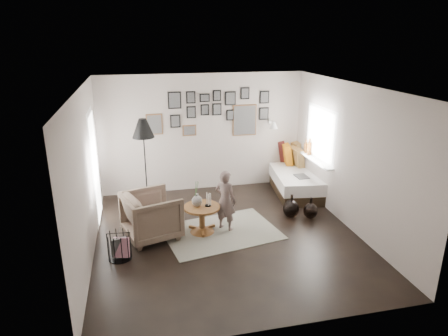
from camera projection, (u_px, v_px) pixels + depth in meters
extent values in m
plane|color=black|center=(228.00, 236.00, 7.03)|extent=(4.80, 4.80, 0.00)
plane|color=#AB9F96|center=(203.00, 133.00, 8.84)|extent=(4.50, 0.00, 4.50)
plane|color=#AB9F96|center=(278.00, 233.00, 4.40)|extent=(4.50, 0.00, 4.50)
plane|color=#AB9F96|center=(86.00, 176.00, 6.15)|extent=(0.00, 4.80, 4.80)
plane|color=#AB9F96|center=(351.00, 157.00, 7.09)|extent=(0.00, 4.80, 4.80)
plane|color=white|center=(228.00, 87.00, 6.21)|extent=(4.80, 4.80, 0.00)
plane|color=white|center=(95.00, 168.00, 7.34)|extent=(0.00, 2.14, 2.14)
plane|color=white|center=(95.00, 168.00, 7.34)|extent=(0.00, 1.88, 1.88)
plane|color=white|center=(95.00, 168.00, 7.34)|extent=(0.00, 1.93, 1.93)
plane|color=white|center=(321.00, 134.00, 8.15)|extent=(0.00, 1.30, 1.30)
plane|color=white|center=(321.00, 134.00, 8.15)|extent=(0.00, 1.14, 1.14)
cube|color=white|center=(316.00, 160.00, 8.32)|extent=(0.15, 1.32, 0.04)
cylinder|color=#8C4C14|center=(309.00, 149.00, 8.59)|extent=(0.10, 0.10, 0.28)
cylinder|color=#8C4C14|center=(306.00, 148.00, 8.76)|extent=(0.08, 0.08, 0.22)
cube|color=brown|center=(154.00, 124.00, 8.52)|extent=(0.35, 0.03, 0.45)
cube|color=black|center=(154.00, 125.00, 8.51)|extent=(0.30, 0.01, 0.40)
cube|color=black|center=(175.00, 100.00, 8.46)|extent=(0.28, 0.03, 0.36)
cube|color=black|center=(175.00, 100.00, 8.44)|extent=(0.23, 0.01, 0.31)
cube|color=black|center=(175.00, 121.00, 8.60)|extent=(0.22, 0.03, 0.28)
cube|color=black|center=(175.00, 121.00, 8.59)|extent=(0.17, 0.01, 0.23)
cube|color=black|center=(191.00, 97.00, 8.52)|extent=(0.20, 0.03, 0.26)
cube|color=black|center=(191.00, 97.00, 8.50)|extent=(0.15, 0.01, 0.21)
cube|color=black|center=(191.00, 112.00, 8.62)|extent=(0.20, 0.03, 0.26)
cube|color=black|center=(191.00, 112.00, 8.60)|extent=(0.15, 0.01, 0.21)
cube|color=black|center=(205.00, 98.00, 8.59)|extent=(0.22, 0.03, 0.18)
cube|color=black|center=(205.00, 98.00, 8.57)|extent=(0.17, 0.01, 0.13)
cube|color=black|center=(205.00, 110.00, 8.67)|extent=(0.18, 0.03, 0.24)
cube|color=black|center=(205.00, 110.00, 8.65)|extent=(0.13, 0.01, 0.19)
cube|color=black|center=(217.00, 96.00, 8.63)|extent=(0.18, 0.03, 0.24)
cube|color=black|center=(217.00, 96.00, 8.61)|extent=(0.13, 0.01, 0.19)
cube|color=black|center=(217.00, 109.00, 8.73)|extent=(0.20, 0.03, 0.26)
cube|color=black|center=(217.00, 109.00, 8.71)|extent=(0.15, 0.01, 0.21)
cube|color=black|center=(230.00, 98.00, 8.72)|extent=(0.24, 0.03, 0.30)
cube|color=black|center=(231.00, 98.00, 8.70)|extent=(0.19, 0.01, 0.25)
cube|color=black|center=(230.00, 115.00, 8.83)|extent=(0.18, 0.03, 0.24)
cube|color=black|center=(230.00, 115.00, 8.82)|extent=(0.13, 0.01, 0.19)
cube|color=brown|center=(244.00, 120.00, 8.94)|extent=(0.55, 0.03, 0.70)
cube|color=black|center=(245.00, 120.00, 8.93)|extent=(0.50, 0.01, 0.65)
cube|color=black|center=(245.00, 93.00, 8.75)|extent=(0.20, 0.03, 0.26)
cube|color=black|center=(245.00, 93.00, 8.74)|extent=(0.15, 0.01, 0.21)
cube|color=black|center=(264.00, 97.00, 8.88)|extent=(0.22, 0.03, 0.28)
cube|color=black|center=(265.00, 97.00, 8.86)|extent=(0.17, 0.01, 0.23)
cube|color=black|center=(264.00, 114.00, 9.00)|extent=(0.22, 0.03, 0.28)
cube|color=black|center=(264.00, 114.00, 8.98)|extent=(0.17, 0.01, 0.23)
cube|color=brown|center=(189.00, 130.00, 8.74)|extent=(0.30, 0.03, 0.24)
cube|color=black|center=(190.00, 131.00, 8.72)|extent=(0.25, 0.01, 0.19)
cube|color=white|center=(270.00, 121.00, 9.07)|extent=(0.06, 0.04, 0.10)
cylinder|color=white|center=(272.00, 121.00, 8.95)|extent=(0.02, 0.24, 0.02)
cone|color=white|center=(274.00, 125.00, 8.85)|extent=(0.18, 0.18, 0.14)
cube|color=beige|center=(221.00, 232.00, 7.16)|extent=(2.19, 1.72, 0.01)
cone|color=brown|center=(202.00, 230.00, 7.16)|extent=(0.48, 0.48, 0.09)
cylinder|color=brown|center=(202.00, 219.00, 7.09)|extent=(0.10, 0.10, 0.37)
cylinder|color=brown|center=(202.00, 207.00, 7.02)|extent=(0.64, 0.64, 0.04)
ellipsoid|color=black|center=(197.00, 201.00, 6.98)|extent=(0.18, 0.18, 0.20)
cylinder|color=black|center=(197.00, 195.00, 6.95)|extent=(0.06, 0.06, 0.04)
cylinder|color=black|center=(208.00, 205.00, 7.03)|extent=(0.11, 0.11, 0.02)
cube|color=black|center=(293.00, 184.00, 9.13)|extent=(1.15, 2.20, 0.24)
cube|color=silver|center=(293.00, 174.00, 9.05)|extent=(1.22, 2.26, 0.27)
cube|color=#BF630A|center=(282.00, 147.00, 9.72)|extent=(0.26, 0.62, 0.61)
cube|color=#391312|center=(277.00, 150.00, 9.60)|extent=(0.37, 0.59, 0.55)
cube|color=brown|center=(291.00, 151.00, 9.50)|extent=(0.33, 0.57, 0.53)
cube|color=#BF630A|center=(285.00, 154.00, 9.31)|extent=(0.33, 0.55, 0.51)
cube|color=brown|center=(295.00, 157.00, 9.17)|extent=(0.26, 0.48, 0.46)
cube|color=black|center=(302.00, 176.00, 8.49)|extent=(0.26, 0.34, 0.02)
imported|color=brown|center=(152.00, 216.00, 6.88)|extent=(1.11, 1.09, 0.82)
cube|color=beige|center=(153.00, 210.00, 6.91)|extent=(0.45, 0.46, 0.17)
cylinder|color=black|center=(148.00, 206.00, 8.21)|extent=(0.29, 0.29, 0.03)
cylinder|color=black|center=(146.00, 169.00, 7.95)|extent=(0.02, 0.02, 1.64)
cone|color=black|center=(143.00, 128.00, 7.68)|extent=(0.43, 0.43, 0.37)
cube|color=black|center=(119.00, 247.00, 6.28)|extent=(0.26, 0.16, 0.34)
cube|color=beige|center=(121.00, 247.00, 6.27)|extent=(0.26, 0.14, 0.33)
ellipsoid|color=black|center=(291.00, 209.00, 7.70)|extent=(0.31, 0.31, 0.36)
cylinder|color=black|center=(292.00, 198.00, 7.62)|extent=(0.05, 0.05, 0.11)
ellipsoid|color=black|center=(310.00, 211.00, 7.67)|extent=(0.28, 0.28, 0.32)
cylinder|color=black|center=(311.00, 200.00, 7.60)|extent=(0.05, 0.05, 0.11)
imported|color=#63514E|center=(225.00, 200.00, 7.11)|extent=(0.49, 0.48, 1.13)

